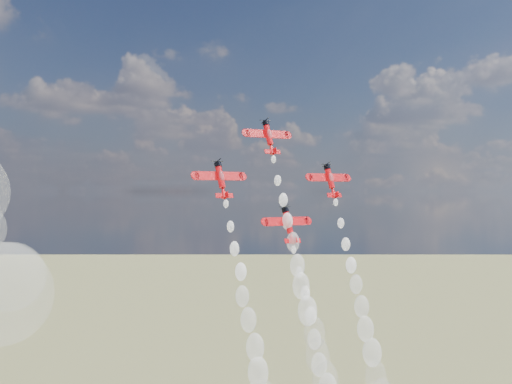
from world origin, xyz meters
The scene contains 5 objects.
plane_lead centered at (1.60, 11.13, 101.26)m, with size 11.79×5.28×8.07m.
plane_left centered at (-13.48, 7.37, 91.39)m, with size 11.79×5.28×8.07m.
plane_right centered at (16.69, 7.37, 91.39)m, with size 11.79×5.28×8.07m.
plane_slot centered at (1.60, 3.60, 81.52)m, with size 11.79×5.28×8.07m.
smoke_trail_lead centered at (1.66, -6.15, 55.90)m, with size 5.40×22.45×54.59m.
Camera 1 is at (-91.88, -121.57, 88.72)m, focal length 50.00 mm.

